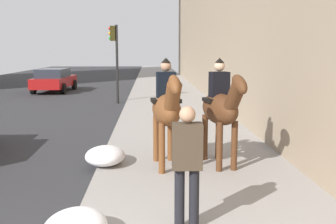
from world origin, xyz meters
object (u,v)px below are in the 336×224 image
at_px(mounted_horse_near, 167,108).
at_px(traffic_light_near_curb, 115,51).
at_px(car_near_lane, 54,79).
at_px(mounted_horse_far, 221,107).
at_px(pedestrian_greeting, 187,159).

relative_size(mounted_horse_near, traffic_light_near_curb, 0.61).
distance_m(car_near_lane, traffic_light_near_curb, 7.22).
distance_m(mounted_horse_near, traffic_light_near_curb, 11.29).
relative_size(mounted_horse_far, pedestrian_greeting, 1.34).
relative_size(pedestrian_greeting, car_near_lane, 0.38).
height_order(mounted_horse_near, car_near_lane, mounted_horse_near).
bearing_deg(mounted_horse_far, traffic_light_near_curb, -175.14).
height_order(mounted_horse_near, traffic_light_near_curb, traffic_light_near_curb).
bearing_deg(traffic_light_near_curb, mounted_horse_near, -169.82).
bearing_deg(traffic_light_near_curb, pedestrian_greeting, -171.28).
xyz_separation_m(mounted_horse_far, pedestrian_greeting, (-2.94, 0.99, -0.28)).
xyz_separation_m(mounted_horse_near, pedestrian_greeting, (-2.84, -0.15, -0.29)).
height_order(pedestrian_greeting, traffic_light_near_curb, traffic_light_near_curb).
xyz_separation_m(pedestrian_greeting, car_near_lane, (19.46, 6.38, -0.33)).
xyz_separation_m(mounted_horse_far, traffic_light_near_curb, (10.96, 3.12, 1.13)).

